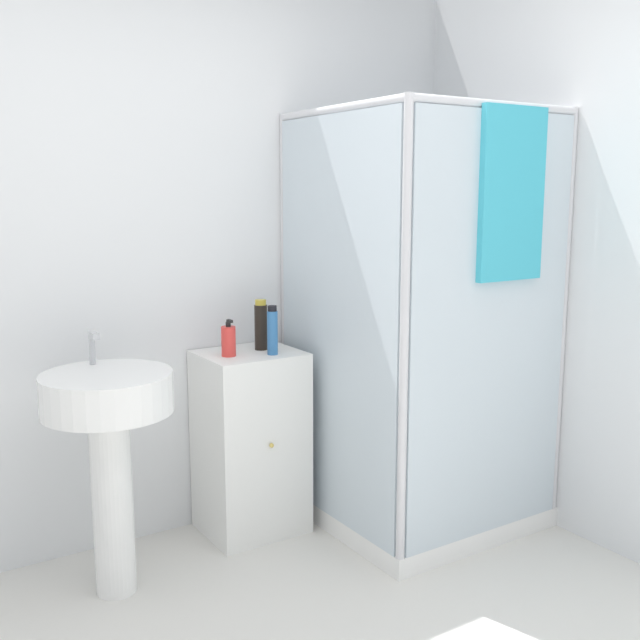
# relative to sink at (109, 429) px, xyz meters

# --- Properties ---
(wall_back) EXTENTS (6.40, 0.06, 2.50)m
(wall_back) POSITION_rel_sink_xyz_m (0.23, 0.42, 0.60)
(wall_back) COLOR silver
(wall_back) RESTS_ON ground_plane
(shower_enclosure) EXTENTS (0.94, 0.97, 1.88)m
(shower_enclosure) POSITION_rel_sink_xyz_m (1.38, -0.16, -0.16)
(shower_enclosure) COLOR white
(shower_enclosure) RESTS_ON ground_plane
(vanity_cabinet) EXTENTS (0.43, 0.39, 0.83)m
(vanity_cabinet) POSITION_rel_sink_xyz_m (0.70, 0.20, -0.24)
(vanity_cabinet) COLOR white
(vanity_cabinet) RESTS_ON ground_plane
(sink) EXTENTS (0.49, 0.49, 1.00)m
(sink) POSITION_rel_sink_xyz_m (0.00, 0.00, 0.00)
(sink) COLOR white
(sink) RESTS_ON ground_plane
(soap_dispenser) EXTENTS (0.06, 0.06, 0.16)m
(soap_dispenser) POSITION_rel_sink_xyz_m (0.59, 0.18, 0.24)
(soap_dispenser) COLOR red
(soap_dispenser) RESTS_ON vanity_cabinet
(shampoo_bottle_tall_black) EXTENTS (0.06, 0.06, 0.23)m
(shampoo_bottle_tall_black) POSITION_rel_sink_xyz_m (0.77, 0.22, 0.29)
(shampoo_bottle_tall_black) COLOR black
(shampoo_bottle_tall_black) RESTS_ON vanity_cabinet
(shampoo_bottle_blue) EXTENTS (0.05, 0.05, 0.22)m
(shampoo_bottle_blue) POSITION_rel_sink_xyz_m (0.76, 0.11, 0.28)
(shampoo_bottle_blue) COLOR #2D66A3
(shampoo_bottle_blue) RESTS_ON vanity_cabinet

